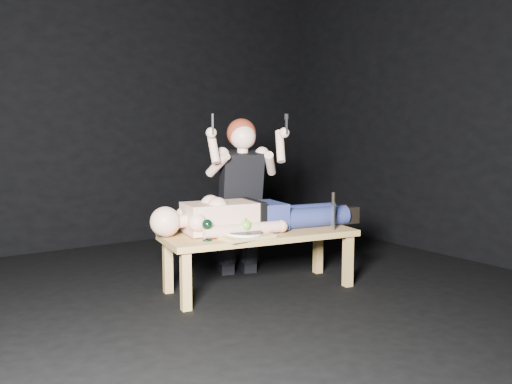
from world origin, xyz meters
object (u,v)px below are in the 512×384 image
(kneeling_woman, at_px, (239,195))
(serving_tray, at_px, (245,236))
(goblet, at_px, (207,230))
(table, at_px, (260,261))
(carving_knife, at_px, (333,211))
(lying_man, at_px, (260,211))

(kneeling_woman, relative_size, serving_tray, 3.61)
(kneeling_woman, distance_m, serving_tray, 0.70)
(kneeling_woman, xyz_separation_m, goblet, (-0.60, -0.54, -0.15))
(table, relative_size, carving_knife, 4.99)
(lying_man, xyz_separation_m, carving_knife, (0.46, -0.34, 0.01))
(kneeling_woman, xyz_separation_m, carving_knife, (0.41, -0.72, -0.08))
(lying_man, relative_size, serving_tray, 4.18)
(serving_tray, relative_size, carving_knife, 1.27)
(kneeling_woman, relative_size, goblet, 8.84)
(serving_tray, bearing_deg, kneeling_woman, 61.39)
(table, bearing_deg, goblet, -163.21)
(lying_man, height_order, carving_knife, carving_knife)
(table, height_order, serving_tray, serving_tray)
(table, bearing_deg, serving_tray, -142.43)
(table, distance_m, lying_man, 0.38)
(goblet, bearing_deg, serving_tray, -9.80)
(serving_tray, bearing_deg, table, 28.74)
(serving_tray, bearing_deg, goblet, 170.20)
(kneeling_woman, bearing_deg, table, -85.53)
(goblet, bearing_deg, table, 7.97)
(table, xyz_separation_m, kneeling_woman, (0.11, 0.47, 0.45))
(serving_tray, xyz_separation_m, carving_knife, (0.73, -0.13, 0.14))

